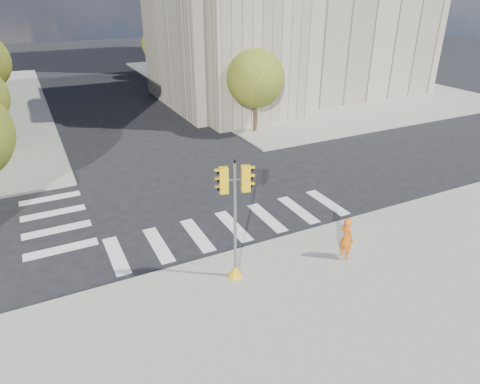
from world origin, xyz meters
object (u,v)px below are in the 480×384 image
lamp_far (179,44)px  photographer (346,238)px  traffic_signal (235,230)px  lamp_near (237,63)px

lamp_far → photographer: bearing=-98.7°
traffic_signal → lamp_far: bearing=88.6°
lamp_near → photographer: size_ratio=4.47×
lamp_near → photographer: 21.45m
lamp_far → photographer: (-5.25, -34.50, -3.52)m
photographer → lamp_far: bearing=-13.9°
lamp_far → traffic_signal: size_ratio=1.71×
lamp_near → traffic_signal: bearing=-116.4°
traffic_signal → photographer: 4.72m
photographer → lamp_near: bearing=-19.6°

